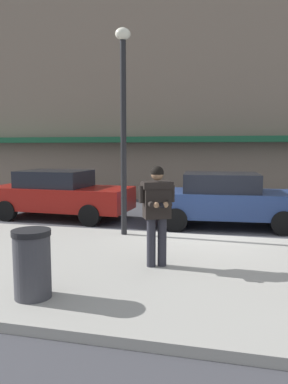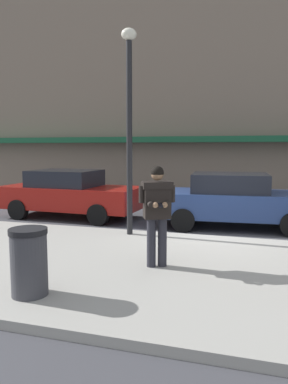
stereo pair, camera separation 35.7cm
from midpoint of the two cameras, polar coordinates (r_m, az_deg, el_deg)
The scene contains 9 objects.
ground_plane at distance 9.56m, azimuth 11.93°, elevation -7.06°, with size 80.00×80.00×0.00m, color #3D3D42.
sidewalk at distance 6.78m, azimuth 18.43°, elevation -12.45°, with size 32.00×5.30×0.14m, color #99968E.
curb_paint_line at distance 9.58m, azimuth 17.97°, elevation -7.20°, with size 28.00×0.12×0.01m, color silver.
storefront_facade at distance 18.49m, azimuth 18.38°, elevation 22.67°, with size 28.00×4.70×14.89m.
parked_sedan_near at distance 12.29m, azimuth -10.47°, elevation -0.21°, with size 4.57×2.06×1.54m.
parked_sedan_mid at distance 10.91m, azimuth 14.53°, elevation -1.19°, with size 4.63×2.19×1.54m.
man_texting_on_phone at distance 6.60m, azimuth 3.56°, elevation -2.04°, with size 0.62×0.65×1.81m.
street_lamp_post at distance 9.09m, azimuth -1.12°, elevation 12.32°, with size 0.36×0.36×4.88m.
trash_bin at distance 5.65m, azimuth -15.38°, elevation -10.21°, with size 0.55×0.55×0.98m.
Camera 2 is at (0.93, -9.21, 2.26)m, focal length 35.00 mm.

